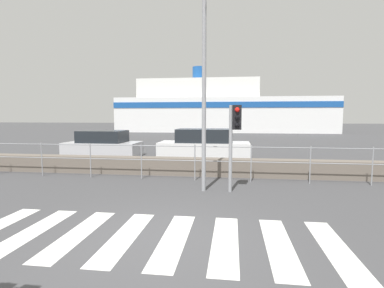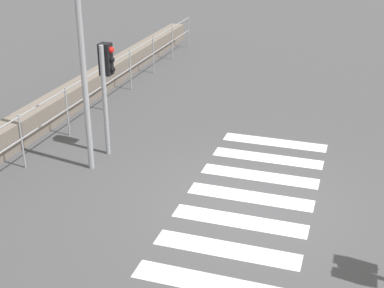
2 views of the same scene
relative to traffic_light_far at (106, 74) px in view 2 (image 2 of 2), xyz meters
The scene contains 4 objects.
ground_plane 4.10m from the traffic_light_far, 110.67° to the right, with size 160.00×160.00×0.00m, color #424244.
crosswalk 4.17m from the traffic_light_far, 113.74° to the right, with size 6.75×2.40×0.01m.
harbor_fence 2.15m from the traffic_light_far, 133.26° to the left, with size 22.23×0.04×1.21m.
traffic_light_far is the anchor object (origin of this frame).
Camera 2 is at (-8.58, -1.66, 5.08)m, focal length 50.00 mm.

